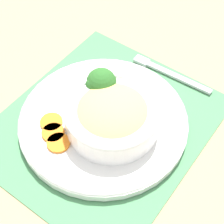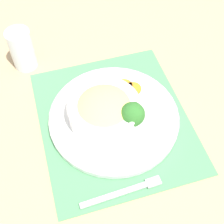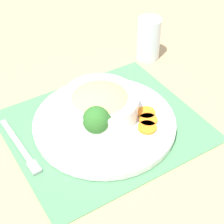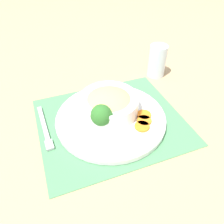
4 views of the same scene
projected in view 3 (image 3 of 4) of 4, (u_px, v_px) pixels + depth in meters
The scene contains 10 objects.
ground_plane at pixel (105, 127), 0.85m from camera, with size 4.00×4.00×0.00m, color tan.
placemat at pixel (105, 126), 0.85m from camera, with size 0.46×0.41×0.00m.
plate at pixel (105, 122), 0.84m from camera, with size 0.32×0.32×0.02m.
bowl at pixel (100, 103), 0.83m from camera, with size 0.17×0.17×0.06m.
broccoli_floret at pixel (97, 120), 0.77m from camera, with size 0.06×0.06×0.07m.
carrot_slice_near at pixel (147, 128), 0.82m from camera, with size 0.04×0.04×0.01m.
carrot_slice_middle at pixel (148, 120), 0.83m from camera, with size 0.04×0.04×0.01m.
carrot_slice_far at pixel (146, 113), 0.85m from camera, with size 0.04×0.04×0.01m.
water_glass at pixel (149, 41), 1.04m from camera, with size 0.06×0.06×0.12m.
fork at pixel (23, 151), 0.78m from camera, with size 0.05×0.18×0.01m.
Camera 3 is at (0.25, 0.57, 0.58)m, focal length 60.00 mm.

